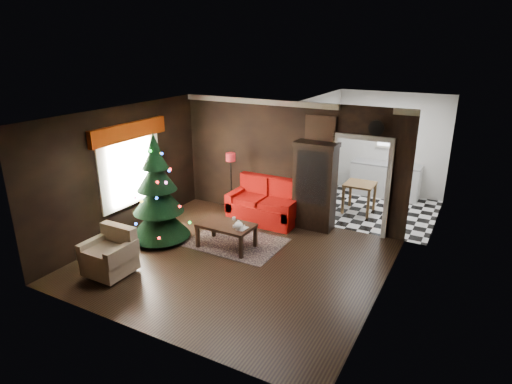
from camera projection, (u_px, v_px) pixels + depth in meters
The scene contains 26 objects.
floor at pixel (234, 261), 8.36m from camera, with size 5.50×5.50×0.00m, color black.
ceiling at pixel (231, 117), 7.44m from camera, with size 5.50×5.50×0.00m, color white.
wall_back at pixel (289, 162), 9.98m from camera, with size 5.50×5.50×0.00m, color black.
wall_front at pixel (137, 247), 5.82m from camera, with size 5.50×5.50×0.00m, color black.
wall_left at pixel (122, 173), 9.13m from camera, with size 5.50×5.50×0.00m, color black.
wall_right at pixel (384, 221), 6.67m from camera, with size 5.50×5.50×0.00m, color black.
doorway at pixel (360, 187), 9.33m from camera, with size 1.10×0.10×2.10m, color silver, non-canonical shape.
left_window at pixel (130, 169), 9.26m from camera, with size 0.05×1.60×1.40m, color white.
valance at pixel (129, 131), 8.96m from camera, with size 0.12×2.10×0.35m, color #832805.
kitchen_floor at pixel (373, 210), 10.92m from camera, with size 3.00×3.00×0.00m, color white.
kitchen_window at pixel (392, 134), 11.56m from camera, with size 0.70×0.06×0.70m, color white.
rug at pixel (236, 242), 9.13m from camera, with size 1.93×1.40×0.01m, color #584751.
loveseat at pixel (264, 201), 10.08m from camera, with size 1.70×0.90×1.00m, color maroon, non-canonical shape.
curio_cabinet at pixel (315, 188), 9.60m from camera, with size 0.90×0.45×1.90m, color black, non-canonical shape.
floor_lamp at pixel (231, 182), 10.37m from camera, with size 0.24×0.24×1.45m, color black, non-canonical shape.
christmas_tree at pixel (158, 194), 8.94m from camera, with size 1.26×1.26×2.41m, color black, non-canonical shape.
armchair at pixel (109, 252), 7.74m from camera, with size 0.79×0.79×0.81m, color tan, non-canonical shape.
coffee_table at pixel (226, 235), 8.85m from camera, with size 1.13×0.68×0.51m, color black, non-canonical shape.
teapot at pixel (239, 225), 8.48m from camera, with size 0.20×0.20×0.19m, color white, non-canonical shape.
cup_a at pixel (234, 218), 8.97m from camera, with size 0.07×0.07×0.06m, color white.
cup_b at pixel (234, 226), 8.59m from camera, with size 0.06×0.06×0.05m, color silver.
book at pixel (239, 223), 8.54m from camera, with size 0.17×0.02×0.24m, color #7E6B5A.
wall_clock at pixel (377, 128), 8.74m from camera, with size 0.32×0.32×0.06m, color silver.
painting at pixel (320, 129), 9.32m from camera, with size 0.62×0.05×0.52m, color #B3794E.
kitchen_counter at pixel (385, 180), 11.77m from camera, with size 1.80×0.60×0.90m, color silver.
kitchen_table at pixel (359, 198), 10.68m from camera, with size 0.70×0.70×0.75m, color brown, non-canonical shape.
Camera 1 is at (3.92, -6.35, 4.03)m, focal length 30.18 mm.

